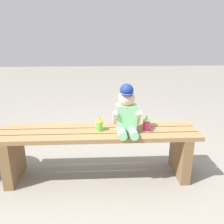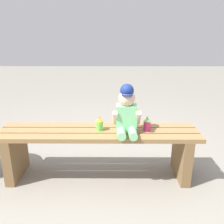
{
  "view_description": "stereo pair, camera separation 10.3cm",
  "coord_description": "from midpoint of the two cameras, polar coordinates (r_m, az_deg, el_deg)",
  "views": [
    {
      "loc": [
        0.03,
        -1.86,
        1.21
      ],
      "look_at": [
        0.12,
        -0.05,
        0.62
      ],
      "focal_mm": 37.78,
      "sensor_mm": 36.0,
      "label": 1
    },
    {
      "loc": [
        0.13,
        -1.86,
        1.21
      ],
      "look_at": [
        0.12,
        -0.05,
        0.62
      ],
      "focal_mm": 37.78,
      "sensor_mm": 36.0,
      "label": 2
    }
  ],
  "objects": [
    {
      "name": "park_bench",
      "position": [
        2.07,
        -1.89,
        -7.94
      ],
      "size": [
        1.71,
        0.37,
        0.44
      ],
      "color": "olive",
      "rests_on": "ground_plane"
    },
    {
      "name": "child_figure",
      "position": [
        1.92,
        5.11,
        0.01
      ],
      "size": [
        0.23,
        0.27,
        0.4
      ],
      "color": "#7FCC8C",
      "rests_on": "park_bench"
    },
    {
      "name": "sippy_cup_right",
      "position": [
        2.02,
        9.93,
        -2.86
      ],
      "size": [
        0.06,
        0.06,
        0.12
      ],
      "color": "#E5337F",
      "rests_on": "park_bench"
    },
    {
      "name": "sippy_cup_left",
      "position": [
        1.99,
        -1.54,
        -2.88
      ],
      "size": [
        0.06,
        0.06,
        0.12
      ],
      "color": "#66CC4C",
      "rests_on": "park_bench"
    },
    {
      "name": "ground_plane",
      "position": [
        2.22,
        -1.81,
        -15.05
      ],
      "size": [
        16.0,
        16.0,
        0.0
      ],
      "primitive_type": "plane",
      "color": "gray"
    }
  ]
}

